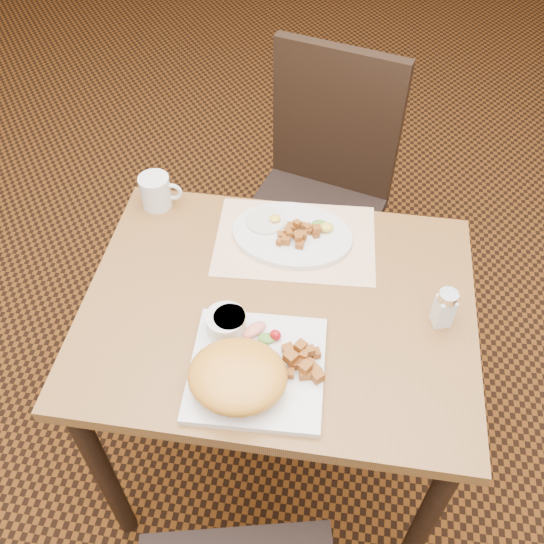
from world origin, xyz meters
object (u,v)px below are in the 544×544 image
(table, at_px, (278,332))
(salt_shaker, at_px, (445,308))
(plate_oval, at_px, (292,235))
(coffee_mug, at_px, (156,192))
(chair_far, at_px, (320,186))
(plate_square, at_px, (257,369))

(table, relative_size, salt_shaker, 9.00)
(plate_oval, distance_m, coffee_mug, 0.38)
(table, relative_size, coffee_mug, 8.03)
(chair_far, xyz_separation_m, coffee_mug, (-0.41, -0.39, 0.26))
(table, height_order, chair_far, chair_far)
(chair_far, height_order, coffee_mug, chair_far)
(chair_far, bearing_deg, table, 101.69)
(chair_far, relative_size, salt_shaker, 9.70)
(plate_square, bearing_deg, plate_oval, 86.85)
(chair_far, height_order, salt_shaker, chair_far)
(plate_oval, bearing_deg, coffee_mug, 169.06)
(chair_far, distance_m, plate_oval, 0.51)
(chair_far, xyz_separation_m, salt_shaker, (0.32, -0.67, 0.26))
(plate_oval, relative_size, salt_shaker, 3.05)
(chair_far, xyz_separation_m, plate_oval, (-0.04, -0.46, 0.22))
(table, height_order, plate_oval, plate_oval)
(table, bearing_deg, plate_square, -95.83)
(chair_far, distance_m, plate_square, 0.89)
(salt_shaker, bearing_deg, plate_oval, 149.51)
(plate_square, bearing_deg, table, 84.17)
(salt_shaker, bearing_deg, plate_square, -153.89)
(plate_square, height_order, salt_shaker, salt_shaker)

